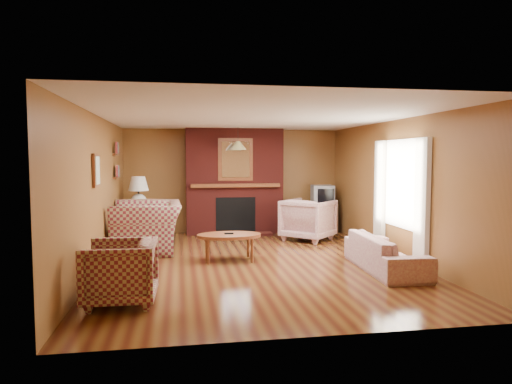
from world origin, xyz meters
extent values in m
plane|color=#461D0F|center=(0.00, 0.00, 0.00)|extent=(6.50, 6.50, 0.00)
plane|color=silver|center=(0.00, 0.00, 2.40)|extent=(6.50, 6.50, 0.00)
plane|color=brown|center=(0.00, 3.25, 1.20)|extent=(6.50, 0.00, 6.50)
plane|color=brown|center=(0.00, -3.25, 1.20)|extent=(6.50, 0.00, 6.50)
plane|color=brown|center=(-2.50, 0.00, 1.20)|extent=(0.00, 6.50, 6.50)
plane|color=brown|center=(2.50, 0.00, 1.20)|extent=(0.00, 6.50, 6.50)
cube|color=#541612|center=(0.00, 3.00, 1.20)|extent=(2.20, 0.50, 2.40)
cube|color=black|center=(0.00, 2.77, 0.45)|extent=(0.90, 0.06, 0.80)
cube|color=#541612|center=(0.00, 2.60, 0.03)|extent=(1.60, 0.35, 0.06)
cube|color=brown|center=(0.00, 2.73, 1.12)|extent=(2.00, 0.18, 0.08)
cube|color=brown|center=(0.00, 2.76, 1.70)|extent=(0.78, 0.05, 0.95)
cube|color=white|center=(0.00, 2.73, 1.70)|extent=(0.62, 0.02, 0.80)
cube|color=beige|center=(2.44, -0.95, 1.05)|extent=(0.08, 0.35, 2.00)
cube|color=beige|center=(2.44, 0.55, 1.05)|extent=(0.08, 0.35, 2.00)
cube|color=white|center=(2.48, -0.20, 1.30)|extent=(0.03, 1.10, 1.50)
cube|color=brown|center=(-2.47, 1.90, 1.35)|extent=(0.06, 0.55, 0.04)
cube|color=brown|center=(-2.47, 1.90, 1.80)|extent=(0.06, 0.55, 0.04)
cube|color=brown|center=(-2.47, -0.30, 1.55)|extent=(0.04, 0.40, 0.50)
cube|color=white|center=(-2.44, -0.30, 1.55)|extent=(0.01, 0.32, 0.42)
cylinder|color=black|center=(0.00, 2.30, 2.22)|extent=(0.01, 0.01, 0.35)
cone|color=tan|center=(0.00, 2.30, 2.00)|extent=(0.36, 0.36, 0.18)
imported|color=maroon|center=(-1.85, 1.18, 0.46)|extent=(1.29, 1.46, 0.92)
imported|color=maroon|center=(-1.95, -1.89, 0.38)|extent=(0.86, 0.83, 0.76)
imported|color=beige|center=(1.90, -0.87, 0.27)|extent=(0.81, 1.88, 0.54)
imported|color=beige|center=(1.44, 1.84, 0.44)|extent=(1.34, 1.34, 0.87)
ellipsoid|color=brown|center=(-0.43, 0.16, 0.43)|extent=(1.08, 0.67, 0.05)
cube|color=black|center=(-0.43, 0.16, 0.47)|extent=(0.15, 0.05, 0.02)
cylinder|color=brown|center=(-0.07, 0.38, 0.20)|extent=(0.05, 0.05, 0.40)
cylinder|color=brown|center=(-0.79, 0.38, 0.20)|extent=(0.05, 0.05, 0.40)
cylinder|color=brown|center=(-0.07, -0.06, 0.20)|extent=(0.05, 0.05, 0.40)
cylinder|color=brown|center=(-0.79, -0.06, 0.20)|extent=(0.05, 0.05, 0.40)
cube|color=brown|center=(-2.10, 2.45, 0.32)|extent=(0.50, 0.50, 0.64)
sphere|color=white|center=(-2.10, 2.45, 0.81)|extent=(0.34, 0.34, 0.34)
cylinder|color=black|center=(-2.10, 2.45, 1.00)|extent=(0.03, 0.03, 0.11)
cone|color=white|center=(-2.10, 2.45, 1.20)|extent=(0.43, 0.43, 0.30)
cube|color=black|center=(2.05, 2.80, 0.32)|extent=(0.63, 0.58, 0.65)
cube|color=#9B9DA3|center=(2.05, 2.80, 0.87)|extent=(0.54, 0.52, 0.45)
cube|color=black|center=(2.05, 2.55, 0.87)|extent=(0.38, 0.06, 0.32)
camera|label=1|loc=(-1.23, -7.41, 1.74)|focal=32.00mm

